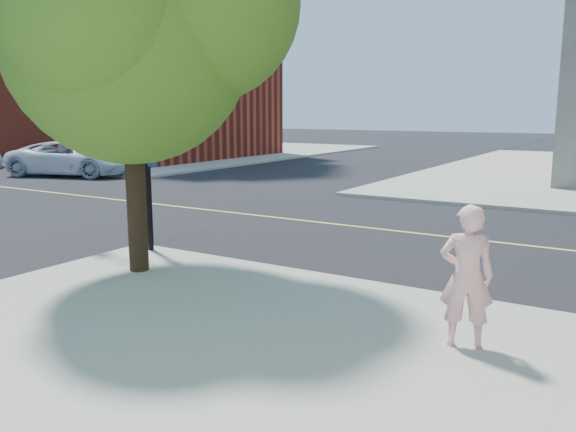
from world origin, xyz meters
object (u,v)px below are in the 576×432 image
Objects in this scene: street_tree at (133,9)px; signal_pole at (79,91)px; man_on_phone at (466,276)px; car_a at (72,158)px.

street_tree reaches higher than signal_pole.
car_a is at bearing -47.75° from man_on_phone.
man_on_phone is 8.95m from signal_pole.
car_a is at bearing 144.38° from signal_pole.
signal_pole is (-8.50, 1.62, 2.29)m from man_on_phone.
street_tree reaches higher than man_on_phone.
man_on_phone is at bearing -135.67° from car_a.
signal_pole is at bearing -145.63° from car_a.
car_a is (-14.33, 9.99, -3.70)m from street_tree.
street_tree is 1.75× the size of signal_pole.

